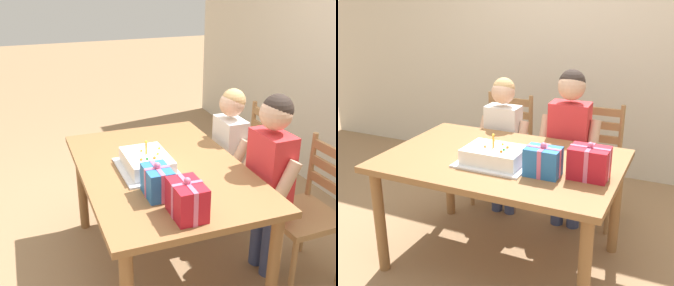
# 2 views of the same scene
# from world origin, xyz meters

# --- Properties ---
(ground_plane) EXTENTS (20.00, 20.00, 0.00)m
(ground_plane) POSITION_xyz_m (0.00, 0.00, 0.00)
(ground_plane) COLOR #997551
(back_wall) EXTENTS (6.40, 0.11, 2.60)m
(back_wall) POSITION_xyz_m (0.01, 1.79, 1.30)
(back_wall) COLOR beige
(back_wall) RESTS_ON ground
(dining_table) EXTENTS (1.49, 1.00, 0.75)m
(dining_table) POSITION_xyz_m (0.00, 0.00, 0.66)
(dining_table) COLOR olive
(dining_table) RESTS_ON ground
(birthday_cake) EXTENTS (0.44, 0.34, 0.19)m
(birthday_cake) POSITION_xyz_m (0.00, -0.10, 0.80)
(birthday_cake) COLOR silver
(birthday_cake) RESTS_ON dining_table
(gift_box_red_large) EXTENTS (0.21, 0.14, 0.20)m
(gift_box_red_large) POSITION_xyz_m (0.33, -0.14, 0.84)
(gift_box_red_large) COLOR #286BB7
(gift_box_red_large) RESTS_ON dining_table
(gift_box_beside_cake) EXTENTS (0.23, 0.16, 0.22)m
(gift_box_beside_cake) POSITION_xyz_m (0.57, -0.07, 0.84)
(gift_box_beside_cake) COLOR red
(gift_box_beside_cake) RESTS_ON dining_table
(chair_left) EXTENTS (0.43, 0.43, 0.92)m
(chair_left) POSITION_xyz_m (-0.38, 0.85, 0.47)
(chair_left) COLOR #A87A4C
(chair_left) RESTS_ON ground
(chair_right) EXTENTS (0.43, 0.43, 0.92)m
(chair_right) POSITION_xyz_m (0.38, 0.85, 0.47)
(chair_right) COLOR #A87A4C
(chair_right) RESTS_ON ground
(child_older) EXTENTS (0.45, 0.26, 1.23)m
(child_older) POSITION_xyz_m (0.26, 0.62, 0.75)
(child_older) COLOR #38426B
(child_older) RESTS_ON ground
(child_younger) EXTENTS (0.41, 0.23, 1.13)m
(child_younger) POSITION_xyz_m (-0.28, 0.62, 0.69)
(child_younger) COLOR #38426B
(child_younger) RESTS_ON ground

